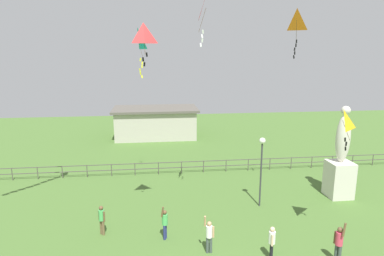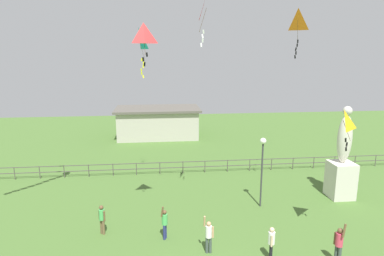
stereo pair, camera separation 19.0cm
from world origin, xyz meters
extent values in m
cube|color=beige|center=(9.21, 8.57, 1.15)|extent=(1.46, 1.46, 2.31)
ellipsoid|color=beige|center=(9.21, 8.57, 3.83)|extent=(0.90, 0.76, 3.04)
sphere|color=beige|center=(9.21, 8.57, 5.60)|extent=(0.56, 0.56, 0.56)
cylinder|color=#38383D|center=(3.77, 7.80, 1.95)|extent=(0.10, 0.10, 3.91)
sphere|color=white|center=(3.77, 7.80, 4.06)|extent=(0.36, 0.36, 0.36)
cylinder|color=#3F4C47|center=(5.41, 1.87, 0.43)|extent=(0.15, 0.15, 0.85)
cylinder|color=#3F4C47|center=(5.34, 2.02, 0.43)|extent=(0.15, 0.15, 0.85)
cylinder|color=#D83F59|center=(5.38, 1.94, 1.16)|extent=(0.31, 0.31, 0.60)
sphere|color=brown|center=(5.38, 1.94, 1.57)|extent=(0.23, 0.23, 0.23)
cylinder|color=brown|center=(5.42, 1.73, 1.69)|extent=(0.22, 0.17, 0.58)
cylinder|color=brown|center=(5.28, 2.13, 1.12)|extent=(0.09, 0.09, 0.57)
cylinder|color=brown|center=(-5.11, 5.52, 0.39)|extent=(0.13, 0.13, 0.79)
cylinder|color=brown|center=(-5.23, 5.62, 0.39)|extent=(0.13, 0.13, 0.79)
cylinder|color=#4CB259|center=(-5.17, 5.57, 1.06)|extent=(0.29, 0.29, 0.56)
sphere|color=brown|center=(-5.17, 5.57, 1.45)|extent=(0.21, 0.21, 0.21)
cylinder|color=brown|center=(-5.03, 5.44, 1.03)|extent=(0.09, 0.09, 0.53)
cylinder|color=brown|center=(-5.31, 5.70, 1.03)|extent=(0.09, 0.09, 0.53)
cylinder|color=#3F4C47|center=(-0.15, 3.36, 0.39)|extent=(0.13, 0.13, 0.79)
cylinder|color=#3F4C47|center=(0.00, 3.35, 0.39)|extent=(0.13, 0.13, 0.79)
cylinder|color=white|center=(-0.08, 3.35, 1.07)|extent=(0.29, 0.29, 0.56)
sphere|color=tan|center=(-0.08, 3.35, 1.45)|extent=(0.21, 0.21, 0.21)
cylinder|color=tan|center=(-0.27, 3.41, 1.56)|extent=(0.10, 0.19, 0.54)
cylinder|color=tan|center=(0.12, 3.34, 1.03)|extent=(0.09, 0.09, 0.53)
cylinder|color=navy|center=(-2.06, 4.71, 0.39)|extent=(0.13, 0.13, 0.77)
cylinder|color=navy|center=(-2.01, 4.85, 0.39)|extent=(0.13, 0.13, 0.77)
cylinder|color=#4CB259|center=(-2.03, 4.78, 1.04)|extent=(0.28, 0.28, 0.55)
sphere|color=brown|center=(-2.03, 4.78, 1.42)|extent=(0.21, 0.21, 0.21)
cylinder|color=brown|center=(-2.15, 4.62, 1.53)|extent=(0.18, 0.14, 0.52)
cylinder|color=brown|center=(-1.97, 4.95, 1.01)|extent=(0.08, 0.08, 0.52)
cylinder|color=black|center=(2.55, 2.44, 0.40)|extent=(0.14, 0.14, 0.80)
cylinder|color=black|center=(2.60, 2.58, 0.40)|extent=(0.14, 0.14, 0.80)
cylinder|color=white|center=(2.57, 2.51, 1.08)|extent=(0.29, 0.29, 0.56)
sphere|color=beige|center=(2.57, 2.51, 1.47)|extent=(0.21, 0.21, 0.21)
cylinder|color=beige|center=(2.52, 2.32, 1.05)|extent=(0.09, 0.09, 0.54)
cylinder|color=beige|center=(2.63, 2.70, 1.05)|extent=(0.09, 0.09, 0.54)
pyramid|color=yellow|center=(6.05, 3.67, 6.02)|extent=(0.98, 0.91, 0.89)
cylinder|color=#4C381E|center=(6.17, 3.51, 5.58)|extent=(0.28, 0.33, 0.89)
cube|color=black|center=(6.17, 3.51, 5.15)|extent=(0.11, 0.03, 0.21)
cube|color=black|center=(6.27, 3.56, 4.93)|extent=(0.10, 0.02, 0.21)
cube|color=black|center=(6.26, 3.55, 4.71)|extent=(0.12, 0.03, 0.21)
pyramid|color=#19B2B2|center=(-3.33, 12.09, 9.93)|extent=(0.75, 0.82, 1.37)
cylinder|color=#4C381E|center=(-3.16, 12.20, 9.25)|extent=(0.36, 0.25, 1.37)
cube|color=yellow|center=(-3.19, 12.19, 8.61)|extent=(0.11, 0.03, 0.21)
cube|color=yellow|center=(-3.09, 12.24, 8.39)|extent=(0.10, 0.03, 0.21)
cube|color=yellow|center=(-3.11, 12.23, 8.17)|extent=(0.08, 0.02, 0.20)
cube|color=yellow|center=(-3.24, 12.16, 7.95)|extent=(0.11, 0.04, 0.21)
cube|color=yellow|center=(-3.22, 12.17, 7.73)|extent=(0.10, 0.05, 0.20)
cube|color=yellow|center=(-3.13, 12.22, 7.51)|extent=(0.11, 0.04, 0.21)
pyramid|color=red|center=(-2.82, 5.99, 9.86)|extent=(0.90, 0.54, 0.95)
cylinder|color=#4C381E|center=(-2.79, 5.79, 9.38)|extent=(0.07, 0.42, 0.95)
cube|color=black|center=(-2.70, 5.83, 8.92)|extent=(0.10, 0.02, 0.20)
cube|color=black|center=(-2.87, 5.75, 8.70)|extent=(0.10, 0.03, 0.20)
cube|color=black|center=(-2.82, 5.77, 8.48)|extent=(0.10, 0.03, 0.21)
pyramid|color=orange|center=(5.71, 8.59, 10.84)|extent=(0.97, 0.86, 1.19)
cylinder|color=#4C381E|center=(5.84, 8.80, 10.25)|extent=(0.28, 0.45, 1.19)
cube|color=black|center=(5.89, 8.83, 9.68)|extent=(0.08, 0.01, 0.20)
cube|color=black|center=(5.87, 8.82, 9.46)|extent=(0.08, 0.01, 0.20)
cube|color=black|center=(5.79, 8.78, 9.24)|extent=(0.12, 0.02, 0.21)
cube|color=black|center=(5.81, 8.79, 9.02)|extent=(0.09, 0.03, 0.20)
cube|color=black|center=(5.76, 8.77, 8.80)|extent=(0.11, 0.01, 0.21)
pyramid|color=red|center=(0.31, 7.24, 11.22)|extent=(0.47, 0.93, 1.19)
cylinder|color=#4C381E|center=(0.13, 7.26, 10.63)|extent=(0.38, 0.06, 1.19)
cube|color=white|center=(0.17, 7.28, 10.07)|extent=(0.11, 0.05, 0.21)
cube|color=white|center=(0.12, 7.25, 9.85)|extent=(0.12, 0.03, 0.21)
cube|color=white|center=(0.13, 7.26, 9.63)|extent=(0.08, 0.05, 0.20)
cube|color=white|center=(0.05, 7.22, 9.41)|extent=(0.09, 0.04, 0.20)
cylinder|color=#4C4742|center=(-12.72, 14.00, 0.47)|extent=(0.06, 0.06, 0.95)
cylinder|color=#4C4742|center=(-10.95, 14.00, 0.47)|extent=(0.06, 0.06, 0.95)
cylinder|color=#4C4742|center=(-9.21, 14.00, 0.47)|extent=(0.06, 0.06, 0.95)
cylinder|color=#4C4742|center=(-7.44, 14.00, 0.47)|extent=(0.06, 0.06, 0.95)
cylinder|color=#4C4742|center=(-5.66, 14.00, 0.47)|extent=(0.06, 0.06, 0.95)
cylinder|color=#4C4742|center=(-3.93, 14.00, 0.47)|extent=(0.06, 0.06, 0.95)
cylinder|color=#4C4742|center=(-2.16, 14.00, 0.47)|extent=(0.06, 0.06, 0.95)
cylinder|color=#4C4742|center=(-0.39, 14.00, 0.47)|extent=(0.06, 0.06, 0.95)
cylinder|color=#4C4742|center=(1.31, 14.00, 0.47)|extent=(0.06, 0.06, 0.95)
cylinder|color=#4C4742|center=(3.09, 14.00, 0.47)|extent=(0.06, 0.06, 0.95)
cylinder|color=#4C4742|center=(4.86, 14.00, 0.47)|extent=(0.06, 0.06, 0.95)
cylinder|color=#4C4742|center=(6.63, 14.00, 0.47)|extent=(0.06, 0.06, 0.95)
cylinder|color=#4C4742|center=(8.39, 14.00, 0.47)|extent=(0.06, 0.06, 0.95)
cylinder|color=#4C4742|center=(10.12, 14.00, 0.47)|extent=(0.06, 0.06, 0.95)
cylinder|color=#4C4742|center=(11.88, 14.00, 0.47)|extent=(0.06, 0.06, 0.95)
cylinder|color=#4C4742|center=(13.62, 14.00, 0.47)|extent=(0.06, 0.06, 0.95)
cylinder|color=#4C4742|center=(15.41, 14.00, 0.47)|extent=(0.06, 0.06, 0.95)
cube|color=#4C4742|center=(0.00, 14.00, 0.91)|extent=(36.00, 0.05, 0.05)
cube|color=#4C4742|center=(0.00, 14.00, 0.47)|extent=(36.00, 0.05, 0.05)
cube|color=#B7B2A3|center=(-2.20, 26.00, 1.51)|extent=(8.55, 4.65, 3.02)
cube|color=#59544C|center=(-2.20, 26.00, 3.14)|extent=(9.15, 5.25, 0.24)
camera|label=1|loc=(-2.49, -10.20, 8.90)|focal=31.16mm
camera|label=2|loc=(-2.30, -10.23, 8.90)|focal=31.16mm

